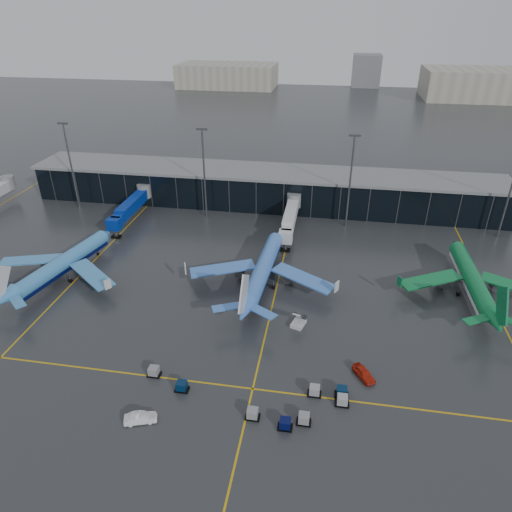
% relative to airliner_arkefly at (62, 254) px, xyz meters
% --- Properties ---
extents(ground, '(600.00, 600.00, 0.00)m').
position_rel_airliner_arkefly_xyz_m(ground, '(37.67, -12.19, -5.69)').
color(ground, '#282B2D').
rests_on(ground, ground).
extents(terminal_pier, '(142.00, 17.00, 10.70)m').
position_rel_airliner_arkefly_xyz_m(terminal_pier, '(37.67, 49.81, -0.27)').
color(terminal_pier, black).
rests_on(terminal_pier, ground).
extents(jet_bridges, '(94.00, 27.50, 7.20)m').
position_rel_airliner_arkefly_xyz_m(jet_bridges, '(2.67, 30.80, -1.14)').
color(jet_bridges, '#595B60').
rests_on(jet_bridges, ground).
extents(flood_masts, '(203.00, 0.50, 25.50)m').
position_rel_airliner_arkefly_xyz_m(flood_masts, '(42.67, 37.81, 8.12)').
color(flood_masts, '#595B60').
rests_on(flood_masts, ground).
extents(distant_hangars, '(260.00, 71.00, 22.00)m').
position_rel_airliner_arkefly_xyz_m(distant_hangars, '(87.62, 257.89, 3.10)').
color(distant_hangars, '#B2AD99').
rests_on(distant_hangars, ground).
extents(taxi_lines, '(220.00, 120.00, 0.02)m').
position_rel_airliner_arkefly_xyz_m(taxi_lines, '(47.67, -1.58, -5.68)').
color(taxi_lines, gold).
rests_on(taxi_lines, ground).
extents(airliner_arkefly, '(39.37, 42.87, 11.38)m').
position_rel_airliner_arkefly_xyz_m(airliner_arkefly, '(0.00, 0.00, 0.00)').
color(airliner_arkefly, '#3E8ACE').
rests_on(airliner_arkefly, ground).
extents(airliner_klm_near, '(36.02, 40.45, 11.86)m').
position_rel_airliner_arkefly_xyz_m(airliner_klm_near, '(44.52, 4.66, 0.24)').
color(airliner_klm_near, '#427BDA').
rests_on(airliner_klm_near, ground).
extents(airliner_aer_lingus, '(33.01, 37.43, 11.34)m').
position_rel_airliner_arkefly_xyz_m(airliner_aer_lingus, '(88.58, 8.21, -0.02)').
color(airliner_aer_lingus, '#0D7439').
rests_on(airliner_aer_lingus, ground).
extents(baggage_carts, '(33.18, 9.24, 1.70)m').
position_rel_airliner_arkefly_xyz_m(baggage_carts, '(50.90, -29.63, -4.93)').
color(baggage_carts, black).
rests_on(baggage_carts, ground).
extents(mobile_airstair, '(3.08, 3.72, 3.45)m').
position_rel_airliner_arkefly_xyz_m(mobile_airstair, '(53.53, -9.32, -4.92)').
color(mobile_airstair, silver).
rests_on(mobile_airstair, ground).
extents(service_van_red, '(4.22, 5.07, 1.63)m').
position_rel_airliner_arkefly_xyz_m(service_van_red, '(65.39, -21.50, -4.87)').
color(service_van_red, red).
rests_on(service_van_red, ground).
extents(service_van_white, '(5.03, 3.10, 1.57)m').
position_rel_airliner_arkefly_xyz_m(service_van_white, '(32.41, -36.43, -4.91)').
color(service_van_white, white).
rests_on(service_van_white, ground).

